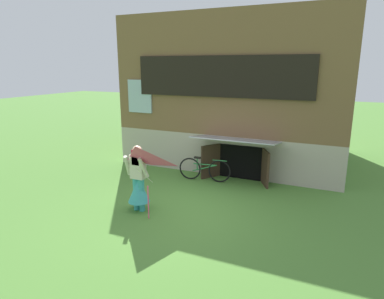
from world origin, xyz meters
The scene contains 5 objects.
ground_plane centered at (0.00, 0.00, 0.00)m, with size 60.00×60.00×0.00m, color #4C7F33.
log_house centered at (0.00, 5.54, 2.51)m, with size 7.41×6.22×5.03m.
person centered at (-0.82, -0.33, 0.68)m, with size 0.61×0.52×1.61m.
kite centered at (-0.46, -0.91, 1.32)m, with size 0.97×1.03×1.63m.
bicycle_green centered at (-0.20, 2.32, 0.36)m, with size 1.60×0.24×0.73m.
Camera 1 is at (3.50, -6.66, 3.41)m, focal length 31.35 mm.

